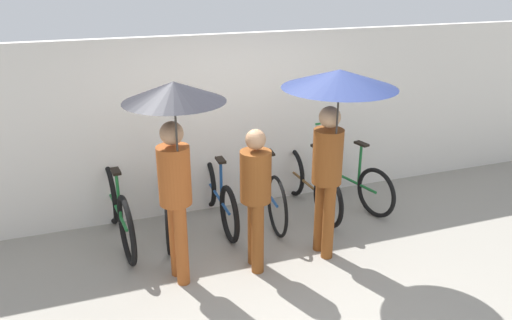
# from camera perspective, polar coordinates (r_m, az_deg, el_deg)

# --- Properties ---
(ground_plane) EXTENTS (30.00, 30.00, 0.00)m
(ground_plane) POSITION_cam_1_polar(r_m,az_deg,el_deg) (5.16, 4.41, -14.82)
(ground_plane) COLOR gray
(back_wall) EXTENTS (11.06, 0.12, 2.28)m
(back_wall) POSITION_cam_1_polar(r_m,az_deg,el_deg) (6.48, -3.02, 4.20)
(back_wall) COLOR silver
(back_wall) RESTS_ON ground
(parked_bicycle_0) EXTENTS (0.44, 1.81, 1.07)m
(parked_bicycle_0) POSITION_cam_1_polar(r_m,az_deg,el_deg) (6.04, -15.54, -5.46)
(parked_bicycle_0) COLOR black
(parked_bicycle_0) RESTS_ON ground
(parked_bicycle_1) EXTENTS (0.51, 1.80, 1.02)m
(parked_bicycle_1) POSITION_cam_1_polar(r_m,az_deg,el_deg) (6.16, -9.92, -4.42)
(parked_bicycle_1) COLOR black
(parked_bicycle_1) RESTS_ON ground
(parked_bicycle_2) EXTENTS (0.44, 1.70, 1.06)m
(parked_bicycle_2) POSITION_cam_1_polar(r_m,az_deg,el_deg) (6.29, -4.39, -4.03)
(parked_bicycle_2) COLOR black
(parked_bicycle_2) RESTS_ON ground
(parked_bicycle_3) EXTENTS (0.44, 1.80, 0.98)m
(parked_bicycle_3) POSITION_cam_1_polar(r_m,az_deg,el_deg) (6.41, 0.99, -3.13)
(parked_bicycle_3) COLOR black
(parked_bicycle_3) RESTS_ON ground
(parked_bicycle_4) EXTENTS (0.44, 1.70, 0.97)m
(parked_bicycle_4) POSITION_cam_1_polar(r_m,az_deg,el_deg) (6.62, 6.05, -2.73)
(parked_bicycle_4) COLOR black
(parked_bicycle_4) RESTS_ON ground
(parked_bicycle_5) EXTENTS (0.54, 1.62, 1.04)m
(parked_bicycle_5) POSITION_cam_1_polar(r_m,az_deg,el_deg) (6.90, 10.59, -2.06)
(parked_bicycle_5) COLOR black
(parked_bicycle_5) RESTS_ON ground
(pedestrian_leading) EXTENTS (0.92, 0.92, 2.10)m
(pedestrian_leading) POSITION_cam_1_polar(r_m,az_deg,el_deg) (4.62, -9.30, 3.01)
(pedestrian_leading) COLOR #9E4C1E
(pedestrian_leading) RESTS_ON ground
(pedestrian_center) EXTENTS (0.32, 0.32, 1.56)m
(pedestrian_center) POSITION_cam_1_polar(r_m,az_deg,el_deg) (5.09, -0.04, -3.52)
(pedestrian_center) COLOR brown
(pedestrian_center) RESTS_ON ground
(pedestrian_trailing) EXTENTS (1.14, 1.14, 2.11)m
(pedestrian_trailing) POSITION_cam_1_polar(r_m,az_deg,el_deg) (5.05, 9.08, 5.82)
(pedestrian_trailing) COLOR brown
(pedestrian_trailing) RESTS_ON ground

